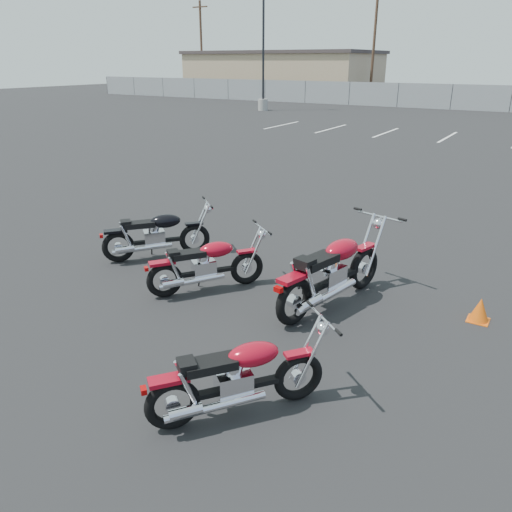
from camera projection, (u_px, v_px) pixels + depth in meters
The scene contains 12 objects.
ground at pixel (223, 307), 7.37m from camera, with size 120.00×120.00×0.00m, color black.
motorcycle_front_red at pixel (206, 265), 7.75m from camera, with size 1.48×1.77×0.96m.
motorcycle_second_black at pixel (156, 235), 9.05m from camera, with size 1.61×1.78×0.99m.
motorcycle_third_red at pixel (332, 272), 7.24m from camera, with size 1.09×2.41×1.19m.
motorcycle_rear_red at pixel (237, 378), 4.99m from camera, with size 1.52×1.75×0.96m.
training_cone_near at pixel (480, 310), 6.93m from camera, with size 0.29×0.29×0.34m.
light_pole_west at pixel (263, 74), 35.51m from camera, with size 0.80×0.70×9.85m.
chainlink_fence at pixel (511, 99), 34.80m from camera, with size 80.06×0.06×1.80m.
tan_building_west at pixel (283, 74), 50.61m from camera, with size 18.40×10.40×4.30m.
utility_pole_a at pixel (201, 47), 51.21m from camera, with size 1.80×0.24×9.00m.
utility_pole_b at pixel (374, 45), 43.23m from camera, with size 1.80×0.24×9.00m.
parking_line_stripes at pixel (416, 135), 24.45m from camera, with size 15.12×4.00×0.01m.
Camera 1 is at (3.86, -5.36, 3.40)m, focal length 35.00 mm.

